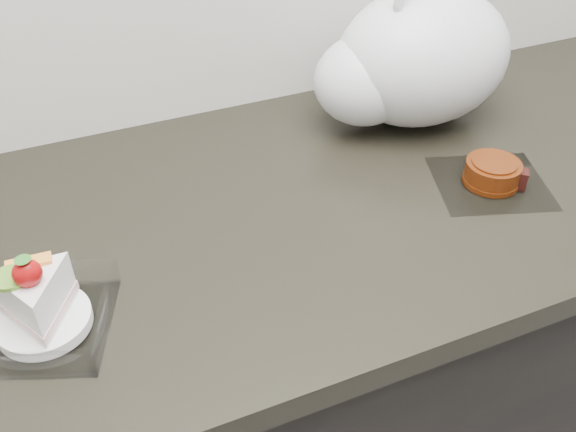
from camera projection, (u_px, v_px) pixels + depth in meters
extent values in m
cube|color=black|center=(284.00, 395.00, 1.25)|extent=(2.00, 0.60, 0.86)
cube|color=black|center=(283.00, 214.00, 0.97)|extent=(2.04, 0.64, 0.04)
cube|color=white|center=(46.00, 326.00, 0.76)|extent=(0.20, 0.20, 0.00)
cylinder|color=white|center=(44.00, 321.00, 0.76)|extent=(0.11, 0.11, 0.02)
ellipsoid|color=red|center=(27.00, 273.00, 0.69)|extent=(0.03, 0.03, 0.03)
cone|color=#2D7223|center=(23.00, 262.00, 0.68)|extent=(0.02, 0.02, 0.01)
cylinder|color=olive|center=(10.00, 278.00, 0.70)|extent=(0.04, 0.04, 0.01)
cube|color=orange|center=(29.00, 262.00, 0.72)|extent=(0.05, 0.02, 0.01)
cube|color=white|center=(490.00, 182.00, 0.99)|extent=(0.21, 0.20, 0.00)
cylinder|color=#5B250A|center=(492.00, 173.00, 0.98)|extent=(0.10, 0.10, 0.04)
cylinder|color=#5B250A|center=(490.00, 180.00, 0.99)|extent=(0.10, 0.10, 0.01)
cylinder|color=#5B250A|center=(495.00, 162.00, 0.97)|extent=(0.08, 0.08, 0.00)
cube|color=black|center=(519.00, 179.00, 0.97)|extent=(0.03, 0.03, 0.03)
ellipsoid|color=silver|center=(423.00, 57.00, 1.08)|extent=(0.34, 0.28, 0.23)
ellipsoid|color=silver|center=(366.00, 80.00, 1.07)|extent=(0.20, 0.18, 0.15)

